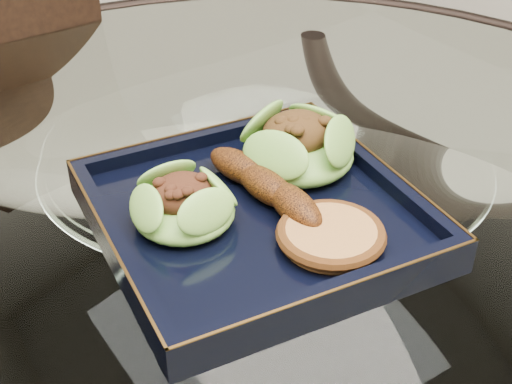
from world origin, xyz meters
TOP-DOWN VIEW (x-y plane):
  - dining_table at (-0.00, -0.00)m, footprint 1.13×1.13m
  - dining_chair at (-0.12, 0.41)m, footprint 0.38×0.38m
  - navy_plate at (-0.05, -0.06)m, footprint 0.30×0.30m
  - lettuce_wrap_left at (-0.11, -0.04)m, footprint 0.12×0.12m
  - lettuce_wrap_right at (0.03, -0.02)m, footprint 0.11×0.11m
  - roasted_plantain at (-0.03, -0.05)m, footprint 0.04×0.15m
  - crumb_patty at (-0.02, -0.13)m, footprint 0.09×0.09m

SIDE VIEW (x-z plane):
  - dining_chair at x=-0.12m, z-range 0.05..0.91m
  - dining_table at x=0.00m, z-range 0.21..0.98m
  - navy_plate at x=-0.05m, z-range 0.76..0.78m
  - crumb_patty at x=-0.02m, z-range 0.78..0.80m
  - roasted_plantain at x=-0.03m, z-range 0.78..0.81m
  - lettuce_wrap_left at x=-0.11m, z-range 0.78..0.81m
  - lettuce_wrap_right at x=0.03m, z-range 0.78..0.82m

